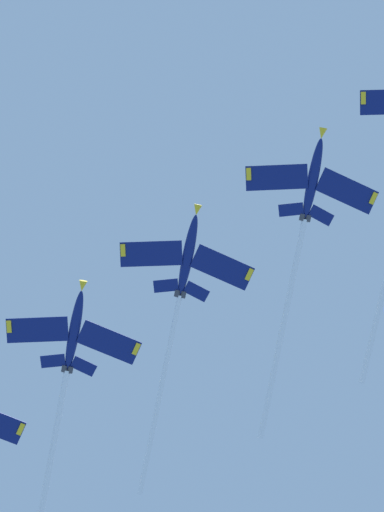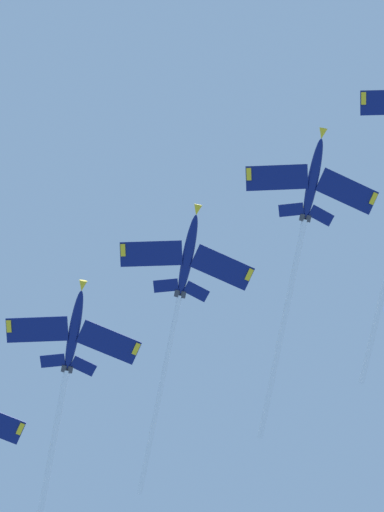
% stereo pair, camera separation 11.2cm
% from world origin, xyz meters
% --- Properties ---
extents(jet_second, '(43.59, 19.63, 16.46)m').
position_xyz_m(jet_second, '(-27.63, -6.73, 128.87)').
color(jet_second, navy).
extents(jet_third, '(41.10, 19.60, 14.88)m').
position_xyz_m(jet_third, '(-35.25, -24.91, 124.52)').
color(jet_third, navy).
extents(jet_fourth, '(44.82, 19.63, 15.73)m').
position_xyz_m(jet_fourth, '(-47.80, -42.45, 119.52)').
color(jet_fourth, navy).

